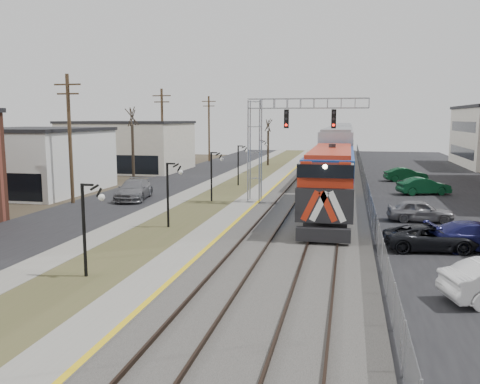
% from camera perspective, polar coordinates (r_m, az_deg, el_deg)
% --- Properties ---
extents(ground, '(160.00, 160.00, 0.00)m').
position_cam_1_polar(ground, '(14.33, -18.40, -19.79)').
color(ground, '#473D2D').
rests_on(ground, ground).
extents(street_west, '(7.00, 120.00, 0.04)m').
position_cam_1_polar(street_west, '(49.72, -9.43, 0.51)').
color(street_west, black).
rests_on(street_west, ground).
extents(sidewalk, '(2.00, 120.00, 0.08)m').
position_cam_1_polar(sidewalk, '(48.25, -4.45, 0.39)').
color(sidewalk, gray).
rests_on(sidewalk, ground).
extents(grass_median, '(4.00, 120.00, 0.06)m').
position_cam_1_polar(grass_median, '(47.49, -0.98, 0.27)').
color(grass_median, '#474A27').
rests_on(grass_median, ground).
extents(platform, '(2.00, 120.00, 0.24)m').
position_cam_1_polar(platform, '(46.90, 2.59, 0.27)').
color(platform, gray).
rests_on(platform, ground).
extents(ballast_bed, '(8.00, 120.00, 0.20)m').
position_cam_1_polar(ballast_bed, '(46.34, 8.70, 0.06)').
color(ballast_bed, '#595651').
rests_on(ballast_bed, ground).
extents(parking_lot, '(16.00, 120.00, 0.04)m').
position_cam_1_polar(parking_lot, '(47.21, 23.39, -0.47)').
color(parking_lot, black).
rests_on(parking_lot, ground).
extents(platform_edge, '(0.24, 120.00, 0.01)m').
position_cam_1_polar(platform_edge, '(46.74, 3.66, 0.39)').
color(platform_edge, gold).
rests_on(platform_edge, platform).
extents(track_near, '(1.58, 120.00, 0.15)m').
position_cam_1_polar(track_near, '(46.48, 6.24, 0.35)').
color(track_near, '#2D2119').
rests_on(track_near, ballast_bed).
extents(track_far, '(1.58, 120.00, 0.15)m').
position_cam_1_polar(track_far, '(46.26, 10.56, 0.22)').
color(track_far, '#2D2119').
rests_on(track_far, ballast_bed).
extents(train, '(3.00, 85.85, 5.33)m').
position_cam_1_polar(train, '(70.41, 11.20, 5.09)').
color(train, '#1443A6').
rests_on(train, ground).
extents(signal_gantry, '(9.00, 1.07, 8.15)m').
position_cam_1_polar(signal_gantry, '(39.19, 4.15, 6.71)').
color(signal_gantry, gray).
rests_on(signal_gantry, ground).
extents(lampposts, '(0.14, 62.14, 4.00)m').
position_cam_1_polar(lampposts, '(31.33, -7.93, -0.33)').
color(lampposts, black).
rests_on(lampposts, ground).
extents(utility_poles, '(0.28, 80.28, 10.00)m').
position_cam_1_polar(utility_poles, '(41.63, -18.55, 5.59)').
color(utility_poles, '#4C3823').
rests_on(utility_poles, ground).
extents(fence, '(0.04, 120.00, 1.60)m').
position_cam_1_polar(fence, '(46.20, 13.93, 0.77)').
color(fence, gray).
rests_on(fence, ground).
extents(bare_trees, '(12.30, 42.30, 5.95)m').
position_cam_1_polar(bare_trees, '(53.49, -9.12, 3.95)').
color(bare_trees, '#382D23').
rests_on(bare_trees, ground).
extents(car_lot_c, '(4.82, 2.71, 1.27)m').
position_cam_1_polar(car_lot_c, '(27.42, 20.61, -4.92)').
color(car_lot_c, black).
rests_on(car_lot_c, ground).
extents(car_lot_d, '(5.31, 3.13, 1.44)m').
position_cam_1_polar(car_lot_d, '(28.35, 25.09, -4.58)').
color(car_lot_d, '#15164C').
rests_on(car_lot_d, ground).
extents(car_lot_e, '(4.19, 1.84, 1.41)m').
position_cam_1_polar(car_lot_e, '(34.70, 19.59, -2.06)').
color(car_lot_e, slate).
rests_on(car_lot_e, ground).
extents(car_lot_f, '(4.76, 2.90, 1.48)m').
position_cam_1_polar(car_lot_f, '(47.07, 19.93, 0.57)').
color(car_lot_f, '#0E4727').
rests_on(car_lot_f, ground).
extents(car_street_b, '(3.23, 5.91, 1.62)m').
position_cam_1_polar(car_street_b, '(42.49, -11.82, 0.21)').
color(car_street_b, slate).
rests_on(car_street_b, ground).
extents(car_lot_g, '(4.57, 2.33, 1.44)m').
position_cam_1_polar(car_lot_g, '(56.40, 18.10, 1.84)').
color(car_lot_g, '#0D4423').
rests_on(car_lot_g, ground).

